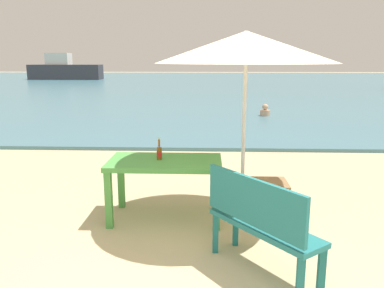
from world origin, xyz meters
The scene contains 9 objects.
ground_plane centered at (0.00, 0.00, 0.00)m, with size 120.00×120.00×0.00m, color #C6B287.
sea_water centered at (0.00, 30.00, 0.04)m, with size 120.00×50.00×0.08m, color teal.
picnic_table_green centered at (-0.54, 1.31, 0.65)m, with size 1.40×0.80×0.76m.
beer_bottle_amber centered at (-0.61, 1.34, 0.85)m, with size 0.07×0.07×0.26m.
patio_umbrella centered at (0.42, 1.22, 2.12)m, with size 2.10×2.10×2.30m.
side_table_wood centered at (0.74, 1.17, 0.35)m, with size 0.44×0.44×0.54m.
bench_teal_center centered at (0.48, 0.02, 0.54)m, with size 1.02×1.17×0.95m.
swimmer_person centered at (1.97, 10.09, 0.24)m, with size 0.34×0.34×0.41m.
boat_ferry centered at (-13.86, 34.51, 0.98)m, with size 6.86×1.87×2.50m.
Camera 1 is at (-0.01, -3.37, 1.98)m, focal length 36.58 mm.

